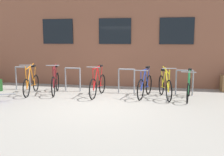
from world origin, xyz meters
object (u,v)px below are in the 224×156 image
at_px(bicycle_green, 189,88).
at_px(bicycle_blue, 145,86).
at_px(bicycle_maroon, 55,83).
at_px(bicycle_yellow, 165,86).
at_px(bicycle_red, 98,85).
at_px(bicycle_orange, 31,84).

height_order(bicycle_green, bicycle_blue, bicycle_blue).
distance_m(bicycle_green, bicycle_maroon, 4.57).
bearing_deg(bicycle_maroon, bicycle_blue, 0.37).
height_order(bicycle_maroon, bicycle_yellow, bicycle_maroon).
relative_size(bicycle_maroon, bicycle_blue, 1.03).
height_order(bicycle_maroon, bicycle_blue, bicycle_maroon).
height_order(bicycle_green, bicycle_red, bicycle_red).
distance_m(bicycle_maroon, bicycle_red, 1.58).
xyz_separation_m(bicycle_orange, bicycle_maroon, (0.81, 0.21, 0.02)).
relative_size(bicycle_blue, bicycle_red, 0.97).
distance_m(bicycle_maroon, bicycle_blue, 3.17).
bearing_deg(bicycle_red, bicycle_blue, 4.88).
bearing_deg(bicycle_red, bicycle_maroon, 175.81).
distance_m(bicycle_orange, bicycle_red, 2.39).
bearing_deg(bicycle_orange, bicycle_yellow, 2.81).
bearing_deg(bicycle_maroon, bicycle_yellow, 0.28).
bearing_deg(bicycle_orange, bicycle_maroon, 14.43).
bearing_deg(bicycle_green, bicycle_orange, -178.58).
xyz_separation_m(bicycle_yellow, bicycle_blue, (-0.66, 0.00, -0.00)).
bearing_deg(bicycle_yellow, bicycle_green, -7.16).
xyz_separation_m(bicycle_maroon, bicycle_blue, (3.17, 0.02, -0.01)).
distance_m(bicycle_orange, bicycle_maroon, 0.84).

